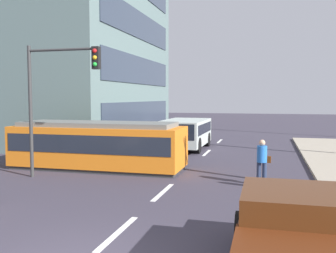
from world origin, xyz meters
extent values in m
plane|color=#383340|center=(0.00, 10.00, 0.00)|extent=(120.00, 120.00, 0.00)
cube|color=silver|center=(0.00, 2.00, 0.01)|extent=(0.16, 2.40, 0.01)
cube|color=silver|center=(0.00, 6.00, 0.01)|extent=(0.16, 2.40, 0.01)
cube|color=silver|center=(0.00, 15.42, 0.01)|extent=(0.16, 2.40, 0.01)
cube|color=silver|center=(0.00, 21.42, 0.01)|extent=(0.16, 2.40, 0.01)
cube|color=slate|center=(-13.75, 20.13, 6.40)|extent=(16.28, 16.08, 12.80)
cube|color=#2D3847|center=(-5.59, 20.13, 1.92)|extent=(0.06, 13.67, 1.92)
cube|color=#2D3847|center=(-5.59, 20.13, 5.12)|extent=(0.06, 13.67, 1.92)
cube|color=#2D3847|center=(-5.59, 20.13, 8.32)|extent=(0.06, 13.67, 1.92)
cube|color=orange|center=(-3.99, 9.42, 1.02)|extent=(7.75, 2.52, 1.75)
cube|color=#2D2D2D|center=(-3.99, 9.42, 0.07)|extent=(7.59, 2.39, 0.15)
cube|color=slate|center=(-3.99, 9.42, 2.00)|extent=(6.97, 2.14, 0.20)
cube|color=#1E232D|center=(-3.99, 9.42, 1.23)|extent=(7.44, 2.56, 0.77)
cube|color=#AAB4AE|center=(-1.59, 16.78, 1.05)|extent=(2.55, 5.20, 1.50)
cube|color=black|center=(-1.61, 14.24, 1.27)|extent=(2.25, 0.14, 0.90)
cube|color=black|center=(-1.59, 16.78, 1.32)|extent=(2.58, 4.42, 0.60)
cylinder|color=black|center=(-1.60, 15.12, 0.45)|extent=(2.56, 0.92, 0.90)
cylinder|color=black|center=(-1.57, 18.43, 0.45)|extent=(2.56, 0.92, 0.90)
cylinder|color=#25304B|center=(3.10, 7.90, 0.42)|extent=(0.16, 0.16, 0.85)
cylinder|color=#25304B|center=(3.30, 7.90, 0.42)|extent=(0.16, 0.16, 0.85)
cylinder|color=blue|center=(3.20, 7.90, 1.15)|extent=(0.36, 0.36, 0.60)
sphere|color=tan|center=(3.20, 7.90, 1.56)|extent=(0.22, 0.22, 0.22)
cube|color=#5A2A0D|center=(3.42, 7.95, 0.95)|extent=(0.21, 0.12, 0.24)
cube|color=#50210C|center=(3.91, 0.30, 0.68)|extent=(2.04, 5.01, 0.65)
cube|color=#4E2811|center=(3.91, 0.85, 1.27)|extent=(1.91, 1.91, 0.55)
cylinder|color=black|center=(2.90, 1.80, 0.40)|extent=(0.29, 0.80, 0.80)
cube|color=#2F4B2A|center=(-4.90, 13.42, 0.52)|extent=(1.90, 4.08, 0.55)
cube|color=black|center=(-4.90, 13.27, 0.99)|extent=(1.72, 2.25, 0.40)
cylinder|color=black|center=(-5.80, 14.65, 0.32)|extent=(0.23, 0.64, 0.64)
cylinder|color=black|center=(-3.96, 14.63, 0.32)|extent=(0.23, 0.64, 0.64)
cylinder|color=black|center=(-5.84, 12.22, 0.32)|extent=(0.23, 0.64, 0.64)
cylinder|color=black|center=(-3.99, 12.19, 0.32)|extent=(0.23, 0.64, 0.64)
cube|color=beige|center=(-4.98, 19.76, 0.52)|extent=(1.85, 4.58, 0.55)
cube|color=black|center=(-4.98, 19.61, 0.99)|extent=(1.66, 2.54, 0.40)
cylinder|color=black|center=(-5.80, 21.15, 0.32)|extent=(0.24, 0.65, 0.64)
cylinder|color=black|center=(-4.08, 21.10, 0.32)|extent=(0.24, 0.65, 0.64)
cylinder|color=black|center=(-5.88, 18.43, 0.32)|extent=(0.24, 0.65, 0.64)
cylinder|color=black|center=(-4.16, 18.38, 0.32)|extent=(0.24, 0.65, 0.64)
cylinder|color=#333333|center=(-5.77, 7.07, 2.61)|extent=(0.14, 0.14, 5.22)
cylinder|color=#333333|center=(-4.33, 7.07, 5.02)|extent=(2.88, 0.10, 0.10)
cube|color=black|center=(-2.89, 7.07, 4.67)|extent=(0.28, 0.24, 0.84)
sphere|color=red|center=(-2.89, 6.94, 4.92)|extent=(0.16, 0.16, 0.16)
sphere|color=gold|center=(-2.89, 6.94, 4.67)|extent=(0.16, 0.16, 0.16)
sphere|color=green|center=(-2.89, 6.94, 4.42)|extent=(0.16, 0.16, 0.16)
camera|label=1|loc=(3.39, -6.17, 3.20)|focal=40.71mm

